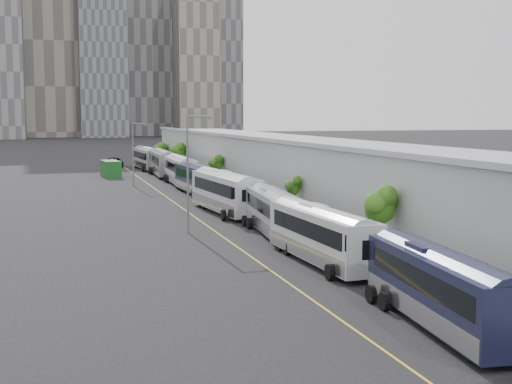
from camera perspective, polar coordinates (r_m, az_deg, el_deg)
name	(u,v)px	position (r m, az deg, el deg)	size (l,w,h in m)	color
sidewalk	(312,217)	(66.99, 4.48, -1.99)	(10.00, 170.00, 0.12)	gray
lane_line	(202,222)	(64.11, -4.35, -2.40)	(0.12, 160.00, 0.02)	gold
depot	(352,179)	(68.09, 7.65, 1.03)	(12.45, 160.40, 7.20)	gray
skyline	(74,21)	(334.02, -14.34, 13.09)	(145.00, 64.00, 120.00)	slate
bus_1	(440,295)	(33.49, 14.50, -7.95)	(3.53, 12.31, 3.55)	black
bus_2	(322,240)	(46.13, 5.26, -3.83)	(3.08, 12.73, 3.69)	silver
bus_3	(274,216)	(57.20, 1.48, -1.90)	(3.58, 12.49, 3.60)	gray
bus_4	(225,196)	(69.53, -2.47, -0.30)	(3.90, 14.07, 4.06)	silver
bus_5	(196,181)	(87.07, -4.82, 0.88)	(3.08, 12.66, 3.67)	#161C32
bus_6	(181,173)	(98.54, -6.06, 1.54)	(3.01, 13.48, 3.92)	silver
bus_7	(163,165)	(112.90, -7.45, 2.14)	(3.26, 13.92, 4.04)	slate
bus_8	(147,160)	(126.62, -8.72, 2.53)	(3.51, 13.62, 3.94)	#91949A
tree_1	(380,205)	(46.23, 9.88, -1.01)	(1.98, 1.98, 4.87)	black
tree_2	(293,189)	(63.23, 2.99, 0.27)	(1.14, 1.14, 3.72)	black
tree_3	(216,164)	(91.66, -3.22, 2.26)	(1.61, 1.61, 4.17)	black
tree_4	(178,150)	(116.87, -6.26, 3.35)	(2.51, 2.51, 5.13)	black
tree_5	(160,150)	(135.88, -7.68, 3.38)	(2.71, 2.71, 4.42)	black
street_lamp_near	(190,166)	(57.60, -5.32, 2.08)	(2.04, 0.22, 9.55)	#59595E
street_lamp_far	(134,149)	(97.48, -9.71, 3.37)	(2.04, 0.22, 8.51)	#59595E
shipping_container	(111,169)	(112.61, -11.54, 1.83)	(2.35, 5.47, 2.54)	#15451A
suv	(115,162)	(134.79, -11.25, 2.36)	(2.85, 6.19, 1.72)	black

